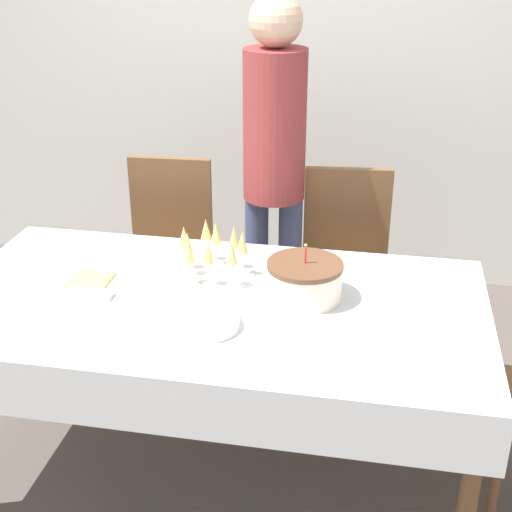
# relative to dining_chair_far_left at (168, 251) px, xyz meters

# --- Properties ---
(ground_plane) EXTENTS (12.00, 12.00, 0.00)m
(ground_plane) POSITION_rel_dining_chair_far_left_xyz_m (0.43, -0.82, -0.54)
(ground_plane) COLOR #564C47
(wall_back) EXTENTS (8.00, 0.05, 2.70)m
(wall_back) POSITION_rel_dining_chair_far_left_xyz_m (0.43, 1.06, 0.81)
(wall_back) COLOR silver
(wall_back) RESTS_ON ground_plane
(dining_table) EXTENTS (1.94, 1.01, 0.76)m
(dining_table) POSITION_rel_dining_chair_far_left_xyz_m (0.43, -0.82, 0.12)
(dining_table) COLOR white
(dining_table) RESTS_ON ground_plane
(dining_chair_far_left) EXTENTS (0.44, 0.44, 0.98)m
(dining_chair_far_left) POSITION_rel_dining_chair_far_left_xyz_m (0.00, 0.00, 0.00)
(dining_chair_far_left) COLOR brown
(dining_chair_far_left) RESTS_ON ground_plane
(dining_chair_far_right) EXTENTS (0.46, 0.46, 0.98)m
(dining_chair_far_right) POSITION_rel_dining_chair_far_left_xyz_m (0.86, -0.00, 0.00)
(dining_chair_far_right) COLOR brown
(dining_chair_far_right) RESTS_ON ground_plane
(birthday_cake) EXTENTS (0.27, 0.27, 0.21)m
(birthday_cake) POSITION_rel_dining_chair_far_left_xyz_m (0.75, -0.75, 0.29)
(birthday_cake) COLOR silver
(birthday_cake) RESTS_ON dining_table
(champagne_tray) EXTENTS (0.34, 0.34, 0.18)m
(champagne_tray) POSITION_rel_dining_chair_far_left_xyz_m (0.38, -0.63, 0.31)
(champagne_tray) COLOR silver
(champagne_tray) RESTS_ON dining_table
(plate_stack_main) EXTENTS (0.22, 0.22, 0.03)m
(plate_stack_main) POSITION_rel_dining_chair_far_left_xyz_m (0.46, -1.01, 0.24)
(plate_stack_main) COLOR white
(plate_stack_main) RESTS_ON dining_table
(cake_knife) EXTENTS (0.29, 0.12, 0.00)m
(cake_knife) POSITION_rel_dining_chair_far_left_xyz_m (0.80, -0.94, 0.22)
(cake_knife) COLOR silver
(cake_knife) RESTS_ON dining_table
(fork_pile) EXTENTS (0.17, 0.06, 0.02)m
(fork_pile) POSITION_rel_dining_chair_far_left_xyz_m (-0.01, -0.88, 0.23)
(fork_pile) COLOR silver
(fork_pile) RESTS_ON dining_table
(napkin_pile) EXTENTS (0.15, 0.15, 0.01)m
(napkin_pile) POSITION_rel_dining_chair_far_left_xyz_m (-0.06, -0.77, 0.22)
(napkin_pile) COLOR #E0D166
(napkin_pile) RESTS_ON dining_table
(person_standing) EXTENTS (0.28, 0.28, 1.73)m
(person_standing) POSITION_rel_dining_chair_far_left_xyz_m (0.51, 0.05, 0.51)
(person_standing) COLOR #3F4C72
(person_standing) RESTS_ON ground_plane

